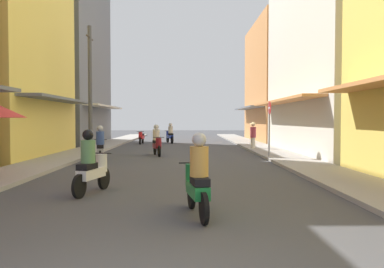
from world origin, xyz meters
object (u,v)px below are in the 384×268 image
Objects in this scene: motorbike_green at (197,179)px; motorbike_silver at (100,146)px; motorbike_maroon at (157,142)px; utility_pole at (90,89)px; motorbike_white at (92,165)px; pedestrian_foreground at (253,134)px; street_sign_no_entry at (269,122)px; motorbike_red at (141,137)px; motorbike_blue at (170,134)px.

motorbike_green is 9.91m from motorbike_silver.
utility_pole is at bearing 174.72° from motorbike_maroon.
motorbike_green is 3.37m from motorbike_white.
motorbike_maroon is at bearing 97.89° from motorbike_green.
motorbike_maroon is 1.04× the size of pedestrian_foreground.
street_sign_no_entry is at bearing -92.10° from pedestrian_foreground.
motorbike_silver is 1.05× the size of pedestrian_foreground.
motorbike_blue is (2.08, 1.04, 0.20)m from motorbike_red.
motorbike_maroon is 0.27× the size of utility_pole.
motorbike_green is 13.80m from utility_pole.
motorbike_green is at bearing -67.17° from motorbike_silver.
motorbike_silver is (-3.84, 9.13, 0.00)m from motorbike_green.
motorbike_white is 1.04× the size of pedestrian_foreground.
motorbike_blue is at bearing 26.54° from motorbike_red.
utility_pole reaches higher than motorbike_white.
street_sign_no_entry reaches higher than motorbike_red.
pedestrian_foreground reaches higher than motorbike_silver.
motorbike_maroon is 1.02× the size of motorbike_blue.
motorbike_blue is 11.11m from utility_pole.
pedestrian_foreground is (5.25, -7.04, 0.26)m from motorbike_blue.
pedestrian_foreground is at bearing 64.92° from motorbike_white.
utility_pole is (-8.86, -3.13, 2.39)m from pedestrian_foreground.
motorbike_blue is at bearing 112.15° from street_sign_no_entry.
motorbike_silver is at bearing -139.33° from pedestrian_foreground.
motorbike_green is at bearing -109.11° from street_sign_no_entry.
street_sign_no_entry is (7.14, -11.37, 1.21)m from motorbike_red.
motorbike_red is at bearing 140.73° from pedestrian_foreground.
motorbike_red is at bearing 88.74° from motorbike_silver.
street_sign_no_entry is at bearing 70.89° from motorbike_green.
motorbike_white is (1.05, -19.42, 0.20)m from motorbike_red.
motorbike_maroon is 12.34m from motorbike_green.
pedestrian_foreground is (5.46, 3.44, 0.26)m from motorbike_maroon.
motorbike_silver is 13.78m from motorbike_blue.
motorbike_silver is (-0.28, -12.53, 0.20)m from motorbike_red.
motorbike_green is 22.75m from motorbike_blue.
utility_pole is at bearing 110.15° from motorbike_silver.
motorbike_green is at bearing -41.61° from motorbike_white.
pedestrian_foreground is at bearing -39.27° from motorbike_red.
pedestrian_foreground reaches higher than motorbike_white.
motorbike_maroon is 4.32m from utility_pole.
motorbike_silver is (-2.15, -3.10, 0.00)m from motorbike_maroon.
motorbike_red is 1.06× the size of pedestrian_foreground.
motorbike_red is at bearing -153.46° from motorbike_blue.
motorbike_green is 21.96m from motorbike_red.
pedestrian_foreground is at bearing 76.49° from motorbike_green.
motorbike_blue reaches higher than motorbike_red.
pedestrian_foreground is (3.76, 15.67, 0.26)m from motorbike_green.
motorbike_silver is at bearing -99.87° from motorbike_blue.
street_sign_no_entry is at bearing -14.55° from utility_pole.
motorbike_green is 1.03× the size of motorbike_blue.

